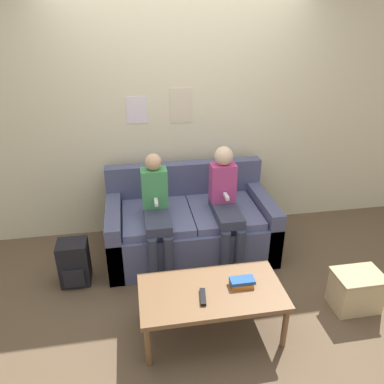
{
  "coord_description": "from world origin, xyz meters",
  "views": [
    {
      "loc": [
        -0.53,
        -2.68,
        2.28
      ],
      "look_at": [
        0.0,
        0.43,
        0.74
      ],
      "focal_mm": 35.0,
      "sensor_mm": 36.0,
      "label": 1
    }
  ],
  "objects": [
    {
      "name": "book_stack",
      "position": [
        0.22,
        -0.53,
        0.42
      ],
      "size": [
        0.19,
        0.14,
        0.06
      ],
      "color": "orange",
      "rests_on": "coffee_table"
    },
    {
      "name": "storage_box",
      "position": [
        1.23,
        -0.51,
        0.17
      ],
      "size": [
        0.39,
        0.29,
        0.34
      ],
      "color": "#CCB284",
      "rests_on": "ground_plane"
    },
    {
      "name": "backpack",
      "position": [
        -1.12,
        0.22,
        0.21
      ],
      "size": [
        0.26,
        0.25,
        0.43
      ],
      "color": "black",
      "rests_on": "ground_plane"
    },
    {
      "name": "coffee_table",
      "position": [
        -0.02,
        -0.55,
        0.35
      ],
      "size": [
        1.08,
        0.57,
        0.39
      ],
      "color": "brown",
      "rests_on": "ground_plane"
    },
    {
      "name": "tv_remote",
      "position": [
        -0.1,
        -0.62,
        0.4
      ],
      "size": [
        0.06,
        0.17,
        0.02
      ],
      "rotation": [
        0.0,
        0.0,
        -0.14
      ],
      "color": "black",
      "rests_on": "coffee_table"
    },
    {
      "name": "person_right",
      "position": [
        0.31,
        0.36,
        0.64
      ],
      "size": [
        0.24,
        0.6,
        1.14
      ],
      "color": "#33384C",
      "rests_on": "ground_plane"
    },
    {
      "name": "ground_plane",
      "position": [
        0.0,
        0.0,
        0.0
      ],
      "size": [
        10.0,
        10.0,
        0.0
      ],
      "primitive_type": "plane",
      "color": "brown"
    },
    {
      "name": "person_left",
      "position": [
        -0.35,
        0.35,
        0.62
      ],
      "size": [
        0.24,
        0.6,
        1.11
      ],
      "color": "#33384C",
      "rests_on": "ground_plane"
    },
    {
      "name": "wall_back",
      "position": [
        -0.0,
        1.11,
        1.3
      ],
      "size": [
        8.0,
        0.06,
        2.6
      ],
      "color": "beige",
      "rests_on": "ground_plane"
    },
    {
      "name": "couch",
      "position": [
        0.0,
        0.56,
        0.29
      ],
      "size": [
        1.64,
        0.9,
        0.84
      ],
      "color": "#4C5175",
      "rests_on": "ground_plane"
    }
  ]
}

